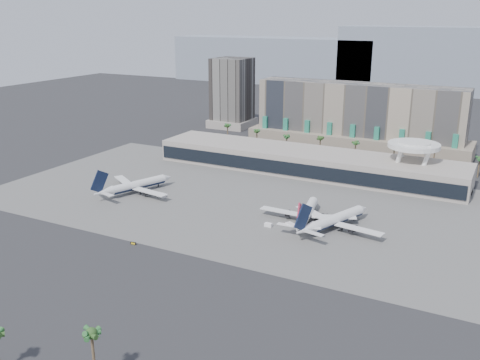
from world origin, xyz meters
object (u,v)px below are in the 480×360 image
at_px(service_vehicle_a, 161,195).
at_px(service_vehicle_b, 268,225).
at_px(airliner_left, 135,185).
at_px(airliner_centre, 307,213).
at_px(airliner_right, 334,220).
at_px(taxiway_sign, 133,243).

height_order(service_vehicle_a, service_vehicle_b, service_vehicle_a).
bearing_deg(airliner_left, service_vehicle_a, 21.60).
xyz_separation_m(airliner_centre, service_vehicle_b, (-11.85, -12.82, -2.93)).
height_order(airliner_left, airliner_right, airliner_right).
bearing_deg(taxiway_sign, service_vehicle_a, 106.04).
relative_size(airliner_centre, service_vehicle_b, 13.92).
distance_m(airliner_left, airliner_right, 100.30).
bearing_deg(taxiway_sign, airliner_right, 30.45).
relative_size(airliner_centre, service_vehicle_a, 9.95).
relative_size(airliner_left, taxiway_sign, 18.17).
relative_size(airliner_centre, taxiway_sign, 18.03).
height_order(airliner_right, service_vehicle_b, airliner_right).
distance_m(airliner_right, service_vehicle_a, 85.25).
distance_m(airliner_left, taxiway_sign, 62.26).
height_order(airliner_centre, service_vehicle_b, airliner_centre).
bearing_deg(airliner_right, airliner_left, -158.11).
xyz_separation_m(airliner_centre, taxiway_sign, (-49.90, -52.83, -3.19)).
bearing_deg(airliner_left, service_vehicle_b, 13.19).
height_order(service_vehicle_a, taxiway_sign, service_vehicle_a).
relative_size(service_vehicle_b, taxiway_sign, 1.30).
xyz_separation_m(service_vehicle_a, service_vehicle_b, (60.67, -9.75, -0.26)).
bearing_deg(airliner_centre, airliner_left, 171.98).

